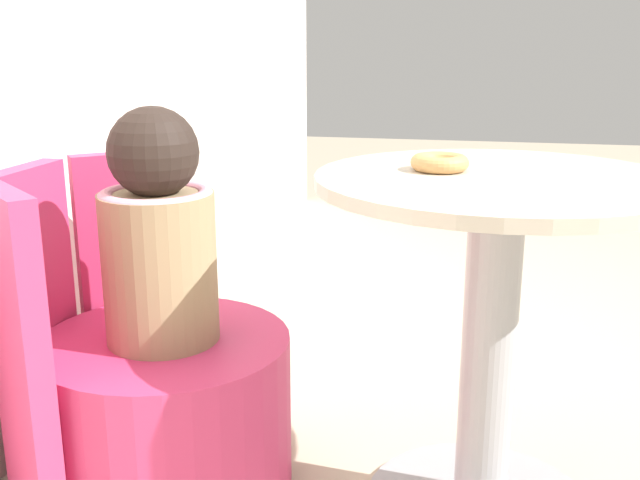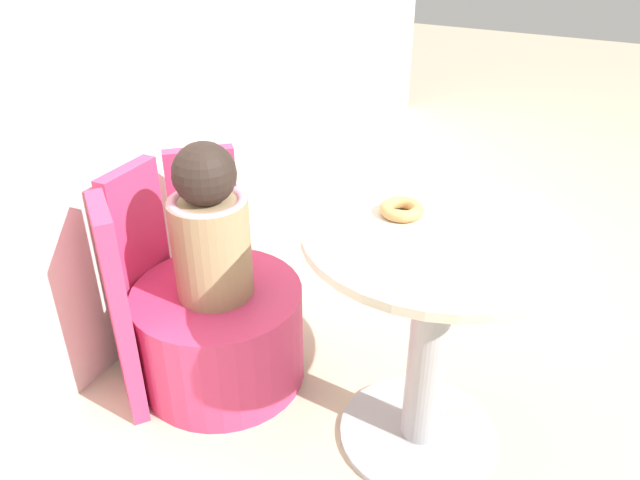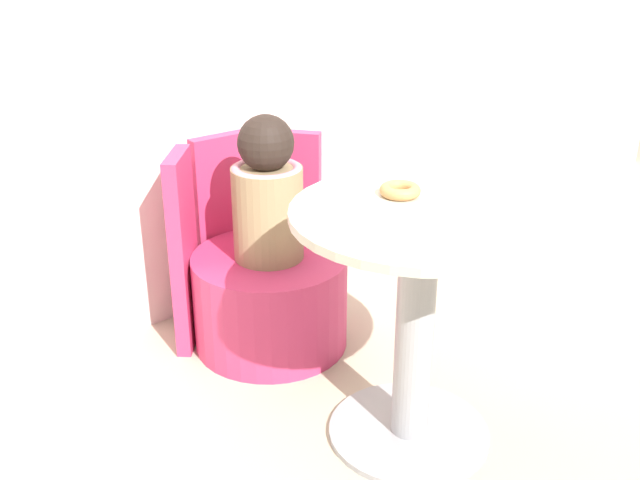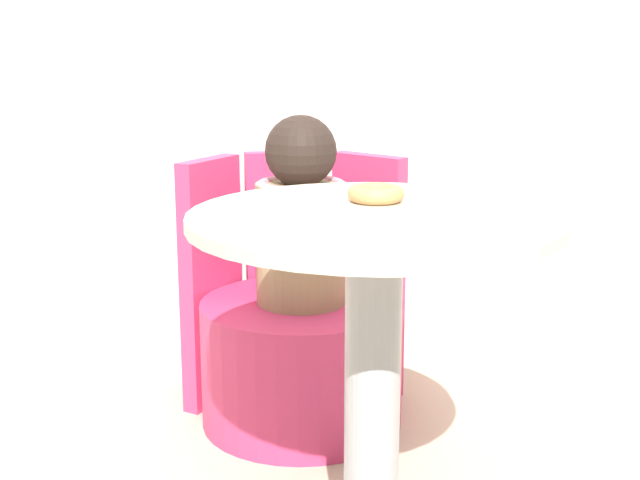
{
  "view_description": "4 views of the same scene",
  "coord_description": "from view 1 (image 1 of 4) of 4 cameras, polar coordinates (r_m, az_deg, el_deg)",
  "views": [
    {
      "loc": [
        -1.42,
        0.08,
        0.97
      ],
      "look_at": [
        0.01,
        0.38,
        0.58
      ],
      "focal_mm": 42.0,
      "sensor_mm": 36.0,
      "label": 1
    },
    {
      "loc": [
        -1.33,
        -0.28,
        1.47
      ],
      "look_at": [
        0.04,
        0.38,
        0.59
      ],
      "focal_mm": 35.0,
      "sensor_mm": 36.0,
      "label": 2
    },
    {
      "loc": [
        -1.31,
        -1.24,
        1.44
      ],
      "look_at": [
        -0.05,
        0.4,
        0.53
      ],
      "focal_mm": 42.0,
      "sensor_mm": 36.0,
      "label": 3
    },
    {
      "loc": [
        -0.38,
        -1.53,
        1.05
      ],
      "look_at": [
        -0.04,
        0.35,
        0.6
      ],
      "focal_mm": 50.0,
      "sensor_mm": 36.0,
      "label": 4
    }
  ],
  "objects": [
    {
      "name": "round_table",
      "position": [
        1.52,
        12.96,
        -4.38
      ],
      "size": [
        0.7,
        0.7,
        0.72
      ],
      "color": "#99999E",
      "rests_on": "ground_plane"
    },
    {
      "name": "child_figure",
      "position": [
        1.59,
        -12.23,
        0.35
      ],
      "size": [
        0.24,
        0.24,
        0.5
      ],
      "color": "#937A56",
      "rests_on": "tub_chair"
    },
    {
      "name": "booth_backrest",
      "position": [
        1.76,
        -18.62,
        -6.2
      ],
      "size": [
        0.64,
        0.24,
        0.71
      ],
      "color": "#C63360",
      "rests_on": "ground_plane"
    },
    {
      "name": "tub_chair",
      "position": [
        1.74,
        -11.48,
        -12.58
      ],
      "size": [
        0.55,
        0.55,
        0.34
      ],
      "color": "#C63360",
      "rests_on": "ground_plane"
    },
    {
      "name": "donut",
      "position": [
        1.48,
        9.1,
        5.85
      ],
      "size": [
        0.11,
        0.11,
        0.03
      ],
      "color": "tan",
      "rests_on": "round_table"
    }
  ]
}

